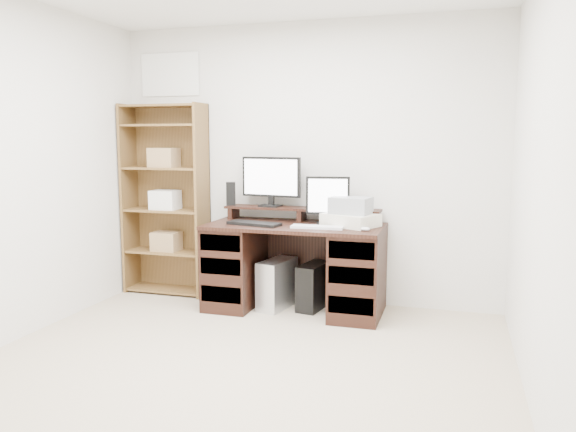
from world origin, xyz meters
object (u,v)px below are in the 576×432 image
at_px(desk, 295,266).
at_px(printer, 351,220).
at_px(tower_black, 313,286).
at_px(monitor_small, 328,198).
at_px(bookshelf, 167,198).
at_px(tower_silver, 277,284).
at_px(monitor_wide, 271,179).

bearing_deg(desk, printer, 5.15).
bearing_deg(tower_black, monitor_small, 23.86).
bearing_deg(bookshelf, tower_silver, -9.89).
relative_size(desk, monitor_small, 3.69).
relative_size(monitor_small, tower_black, 0.97).
xyz_separation_m(desk, printer, (0.47, 0.04, 0.41)).
relative_size(monitor_wide, tower_silver, 1.31).
bearing_deg(tower_silver, desk, 9.23).
distance_m(desk, monitor_wide, 0.81).
bearing_deg(bookshelf, desk, -9.02).
bearing_deg(bookshelf, printer, -5.38).
distance_m(monitor_wide, tower_black, 1.03).
distance_m(tower_silver, tower_black, 0.32).
relative_size(desk, bookshelf, 0.83).
distance_m(monitor_wide, printer, 0.84).
height_order(printer, tower_silver, printer).
distance_m(monitor_small, printer, 0.28).
xyz_separation_m(tower_silver, bookshelf, (-1.17, 0.20, 0.70)).
xyz_separation_m(tower_silver, tower_black, (0.31, 0.07, -0.01)).
xyz_separation_m(monitor_small, tower_silver, (-0.42, -0.10, -0.76)).
relative_size(desk, printer, 3.58).
distance_m(monitor_wide, tower_silver, 0.94).
relative_size(tower_silver, tower_black, 1.02).
bearing_deg(monitor_small, tower_silver, -176.07).
bearing_deg(monitor_small, bookshelf, 167.08).
bearing_deg(monitor_wide, bookshelf, -172.74).
relative_size(desk, tower_silver, 3.51).
height_order(monitor_wide, printer, monitor_wide).
bearing_deg(monitor_wide, printer, -5.91).
relative_size(monitor_small, bookshelf, 0.23).
bearing_deg(tower_silver, printer, 15.13).
xyz_separation_m(monitor_wide, printer, (0.76, -0.17, -0.32)).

